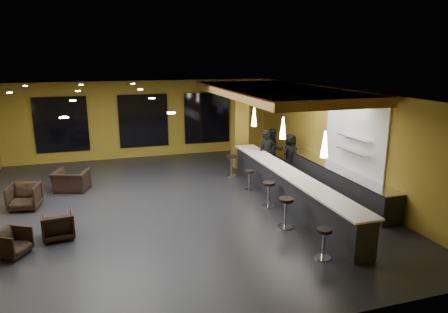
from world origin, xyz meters
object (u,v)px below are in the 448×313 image
object	(u,v)px
armchair_c	(24,197)
bar_stool_0	(324,240)
bar_counter	(288,188)
pendant_1	(283,128)
staff_a	(267,154)
column	(240,126)
armchair_a	(12,243)
prep_counter	(334,180)
pendant_2	(254,117)
staff_b	(273,151)
bar_stool_2	(269,191)
bar_stool_4	(232,163)
staff_c	(290,154)
pendant_0	(325,144)
armchair_d	(71,181)
bar_stool_3	(249,178)
bar_stool_1	(286,209)
armchair_b	(58,225)

from	to	relation	value
armchair_c	bar_stool_0	xyz separation A→B (m)	(7.11, -5.45, 0.08)
bar_counter	pendant_1	bearing A→B (deg)	90.00
staff_a	column	bearing A→B (deg)	107.18
armchair_a	armchair_c	size ratio (longest dim) A/B	0.81
prep_counter	pendant_2	distance (m)	3.73
staff_a	armchair_c	size ratio (longest dim) A/B	2.11
bar_counter	staff_b	bearing A→B (deg)	74.06
bar_stool_2	prep_counter	bearing A→B (deg)	12.48
bar_stool_2	bar_stool_4	size ratio (longest dim) A/B	0.95
armchair_a	staff_c	bearing A→B (deg)	-35.40
armchair_c	bar_stool_0	world-z (taller)	armchair_c
column	bar_stool_0	xyz separation A→B (m)	(-0.80, -8.12, -1.27)
pendant_1	staff_b	distance (m)	3.28
column	staff_c	size ratio (longest dim) A/B	2.20
pendant_1	pendant_2	size ratio (longest dim) A/B	1.00
pendant_1	bar_stool_4	size ratio (longest dim) A/B	0.83
pendant_0	pendant_2	size ratio (longest dim) A/B	1.00
armchair_a	bar_stool_2	bearing A→B (deg)	-51.16
pendant_0	armchair_d	xyz separation A→B (m)	(-6.64, 5.32, -1.99)
bar_stool_3	armchair_c	bearing A→B (deg)	177.06
prep_counter	staff_c	bearing A→B (deg)	98.77
staff_b	bar_stool_3	size ratio (longest dim) A/B	2.52
staff_b	armchair_d	bearing A→B (deg)	-171.28
bar_counter	bar_stool_4	bearing A→B (deg)	103.12
staff_c	bar_stool_0	world-z (taller)	staff_c
column	bar_stool_3	xyz separation A→B (m)	(-0.70, -3.03, -1.29)
prep_counter	pendant_2	world-z (taller)	pendant_2
pendant_1	armchair_c	xyz separation A→B (m)	(-7.91, 1.44, -1.96)
staff_c	armchair_c	bearing A→B (deg)	164.27
pendant_1	staff_a	bearing A→B (deg)	77.96
pendant_2	armchair_a	xyz separation A→B (m)	(-7.71, -4.22, -2.03)
bar_stool_1	bar_stool_2	xyz separation A→B (m)	(0.19, 1.58, -0.03)
staff_b	armchair_a	bearing A→B (deg)	-143.48
pendant_2	bar_counter	bearing A→B (deg)	-90.00
bar_stool_0	bar_stool_3	size ratio (longest dim) A/B	1.04
bar_counter	armchair_d	xyz separation A→B (m)	(-6.64, 3.32, -0.14)
armchair_d	pendant_1	bearing A→B (deg)	175.36
pendant_0	staff_b	size ratio (longest dim) A/B	0.39
staff_a	staff_c	size ratio (longest dim) A/B	1.15
prep_counter	armchair_b	distance (m)	8.81
prep_counter	pendant_0	size ratio (longest dim) A/B	8.57
armchair_b	bar_stool_1	world-z (taller)	bar_stool_1
armchair_a	bar_stool_1	xyz separation A→B (m)	(6.82, -0.46, 0.22)
pendant_0	staff_a	xyz separation A→B (m)	(0.51, 4.89, -1.44)
bar_stool_0	armchair_b	bearing A→B (deg)	153.36
pendant_1	column	bearing A→B (deg)	90.00
staff_b	armchair_d	distance (m)	7.59
bar_counter	prep_counter	xyz separation A→B (m)	(2.00, 0.50, -0.07)
bar_stool_1	armchair_d	bearing A→B (deg)	138.98
bar_counter	staff_c	distance (m)	3.49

